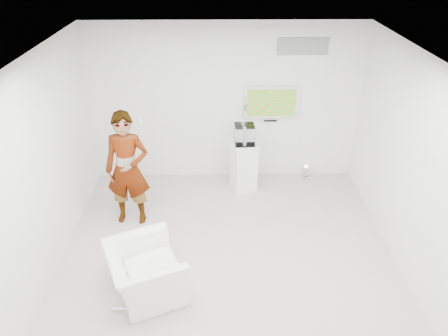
{
  "coord_description": "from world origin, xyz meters",
  "views": [
    {
      "loc": [
        -0.13,
        -5.14,
        4.35
      ],
      "look_at": [
        -0.04,
        0.6,
        1.19
      ],
      "focal_mm": 35.0,
      "sensor_mm": 36.0,
      "label": 1
    }
  ],
  "objects_px": {
    "person": "(127,169)",
    "floor_uplight": "(306,172)",
    "pedestal": "(244,166)",
    "armchair": "(145,272)",
    "tv": "(271,102)"
  },
  "relations": [
    {
      "from": "person",
      "to": "pedestal",
      "type": "distance_m",
      "value": 2.22
    },
    {
      "from": "armchair",
      "to": "pedestal",
      "type": "distance_m",
      "value": 3.05
    },
    {
      "from": "tv",
      "to": "person",
      "type": "bearing_deg",
      "value": -148.86
    },
    {
      "from": "person",
      "to": "floor_uplight",
      "type": "bearing_deg",
      "value": 25.36
    },
    {
      "from": "person",
      "to": "floor_uplight",
      "type": "height_order",
      "value": "person"
    },
    {
      "from": "tv",
      "to": "pedestal",
      "type": "height_order",
      "value": "tv"
    },
    {
      "from": "pedestal",
      "to": "floor_uplight",
      "type": "bearing_deg",
      "value": 16.27
    },
    {
      "from": "armchair",
      "to": "floor_uplight",
      "type": "xyz_separation_m",
      "value": [
        2.7,
        3.05,
        -0.21
      ]
    },
    {
      "from": "armchair",
      "to": "person",
      "type": "bearing_deg",
      "value": -7.71
    },
    {
      "from": "tv",
      "to": "floor_uplight",
      "type": "bearing_deg",
      "value": -8.54
    },
    {
      "from": "person",
      "to": "floor_uplight",
      "type": "xyz_separation_m",
      "value": [
        3.18,
        1.36,
        -0.83
      ]
    },
    {
      "from": "person",
      "to": "pedestal",
      "type": "height_order",
      "value": "person"
    },
    {
      "from": "floor_uplight",
      "to": "pedestal",
      "type": "bearing_deg",
      "value": -163.73
    },
    {
      "from": "person",
      "to": "pedestal",
      "type": "xyz_separation_m",
      "value": [
        1.92,
        0.99,
        -0.5
      ]
    },
    {
      "from": "tv",
      "to": "armchair",
      "type": "bearing_deg",
      "value": -121.83
    }
  ]
}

